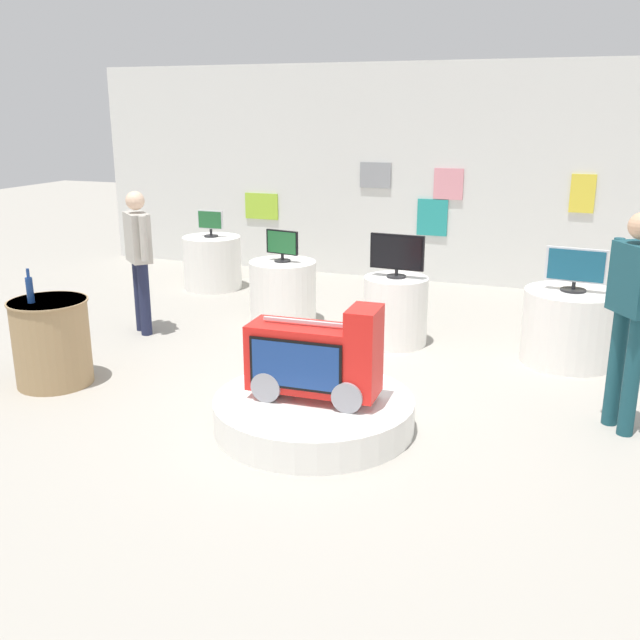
{
  "coord_description": "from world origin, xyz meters",
  "views": [
    {
      "loc": [
        1.87,
        -5.31,
        2.4
      ],
      "look_at": [
        -0.07,
        -0.08,
        0.74
      ],
      "focal_mm": 40.24,
      "sensor_mm": 36.0,
      "label": 1
    }
  ],
  "objects_px": {
    "novelty_firetruck_tv": "(316,361)",
    "display_pedestal_right_rear": "(283,292)",
    "tv_on_far_right": "(210,222)",
    "display_pedestal_left_rear": "(569,327)",
    "tv_on_center_rear": "(397,254)",
    "bottle_on_side_table": "(30,289)",
    "shopper_browsing_rear": "(632,306)",
    "shopper_browsing_near_truck": "(139,252)",
    "tv_on_left_rear": "(575,268)",
    "display_pedestal_center_rear": "(395,311)",
    "main_display_pedestal": "(314,413)",
    "display_pedestal_far_right": "(212,262)",
    "side_table_round": "(52,341)",
    "tv_on_right_rear": "(282,245)"
  },
  "relations": [
    {
      "from": "tv_on_center_rear",
      "to": "bottle_on_side_table",
      "type": "distance_m",
      "value": 3.52
    },
    {
      "from": "novelty_firetruck_tv",
      "to": "tv_on_center_rear",
      "type": "xyz_separation_m",
      "value": [
        0.04,
        2.26,
        0.41
      ]
    },
    {
      "from": "novelty_firetruck_tv",
      "to": "tv_on_far_right",
      "type": "height_order",
      "value": "tv_on_far_right"
    },
    {
      "from": "novelty_firetruck_tv",
      "to": "side_table_round",
      "type": "bearing_deg",
      "value": 178.41
    },
    {
      "from": "tv_on_center_rear",
      "to": "novelty_firetruck_tv",
      "type": "bearing_deg",
      "value": -90.96
    },
    {
      "from": "main_display_pedestal",
      "to": "display_pedestal_far_right",
      "type": "distance_m",
      "value": 4.75
    },
    {
      "from": "tv_on_left_rear",
      "to": "display_pedestal_center_rear",
      "type": "bearing_deg",
      "value": -179.31
    },
    {
      "from": "display_pedestal_right_rear",
      "to": "bottle_on_side_table",
      "type": "xyz_separation_m",
      "value": [
        -1.24,
        -2.63,
        0.54
      ]
    },
    {
      "from": "display_pedestal_far_right",
      "to": "shopper_browsing_rear",
      "type": "height_order",
      "value": "shopper_browsing_rear"
    },
    {
      "from": "novelty_firetruck_tv",
      "to": "display_pedestal_left_rear",
      "type": "bearing_deg",
      "value": 52.26
    },
    {
      "from": "shopper_browsing_near_truck",
      "to": "side_table_round",
      "type": "bearing_deg",
      "value": -85.61
    },
    {
      "from": "side_table_round",
      "to": "main_display_pedestal",
      "type": "bearing_deg",
      "value": -1.47
    },
    {
      "from": "display_pedestal_left_rear",
      "to": "tv_on_far_right",
      "type": "xyz_separation_m",
      "value": [
        -4.7,
        1.46,
        0.55
      ]
    },
    {
      "from": "display_pedestal_right_rear",
      "to": "shopper_browsing_near_truck",
      "type": "height_order",
      "value": "shopper_browsing_near_truck"
    },
    {
      "from": "display_pedestal_center_rear",
      "to": "display_pedestal_far_right",
      "type": "xyz_separation_m",
      "value": [
        -2.97,
        1.48,
        0.0
      ]
    },
    {
      "from": "display_pedestal_left_rear",
      "to": "tv_on_center_rear",
      "type": "height_order",
      "value": "tv_on_center_rear"
    },
    {
      "from": "display_pedestal_right_rear",
      "to": "shopper_browsing_near_truck",
      "type": "relative_size",
      "value": 0.49
    },
    {
      "from": "tv_on_right_rear",
      "to": "bottle_on_side_table",
      "type": "xyz_separation_m",
      "value": [
        -1.24,
        -2.62,
        -0.01
      ]
    },
    {
      "from": "display_pedestal_far_right",
      "to": "side_table_round",
      "type": "distance_m",
      "value": 3.7
    },
    {
      "from": "tv_on_right_rear",
      "to": "side_table_round",
      "type": "distance_m",
      "value": 2.81
    },
    {
      "from": "novelty_firetruck_tv",
      "to": "display_pedestal_center_rear",
      "type": "xyz_separation_m",
      "value": [
        0.04,
        2.26,
        -0.2
      ]
    },
    {
      "from": "display_pedestal_right_rear",
      "to": "shopper_browsing_near_truck",
      "type": "bearing_deg",
      "value": -144.57
    },
    {
      "from": "novelty_firetruck_tv",
      "to": "display_pedestal_left_rear",
      "type": "xyz_separation_m",
      "value": [
        1.77,
        2.29,
        -0.2
      ]
    },
    {
      "from": "bottle_on_side_table",
      "to": "shopper_browsing_rear",
      "type": "relative_size",
      "value": 0.18
    },
    {
      "from": "display_pedestal_center_rear",
      "to": "novelty_firetruck_tv",
      "type": "bearing_deg",
      "value": -90.95
    },
    {
      "from": "tv_on_center_rear",
      "to": "side_table_round",
      "type": "xyz_separation_m",
      "value": [
        -2.58,
        -2.19,
        -0.56
      ]
    },
    {
      "from": "display_pedestal_left_rear",
      "to": "tv_on_center_rear",
      "type": "relative_size",
      "value": 1.58
    },
    {
      "from": "display_pedestal_center_rear",
      "to": "tv_on_far_right",
      "type": "relative_size",
      "value": 1.95
    },
    {
      "from": "tv_on_right_rear",
      "to": "main_display_pedestal",
      "type": "bearing_deg",
      "value": -62.12
    },
    {
      "from": "display_pedestal_right_rear",
      "to": "shopper_browsing_rear",
      "type": "height_order",
      "value": "shopper_browsing_rear"
    },
    {
      "from": "tv_on_right_rear",
      "to": "side_table_round",
      "type": "bearing_deg",
      "value": -114.94
    },
    {
      "from": "novelty_firetruck_tv",
      "to": "side_table_round",
      "type": "relative_size",
      "value": 1.31
    },
    {
      "from": "bottle_on_side_table",
      "to": "shopper_browsing_rear",
      "type": "xyz_separation_m",
      "value": [
        4.82,
        0.85,
        0.09
      ]
    },
    {
      "from": "tv_on_far_right",
      "to": "shopper_browsing_rear",
      "type": "bearing_deg",
      "value": -29.8
    },
    {
      "from": "novelty_firetruck_tv",
      "to": "display_pedestal_far_right",
      "type": "xyz_separation_m",
      "value": [
        -2.93,
        3.75,
        -0.2
      ]
    },
    {
      "from": "novelty_firetruck_tv",
      "to": "shopper_browsing_rear",
      "type": "xyz_separation_m",
      "value": [
        2.2,
        0.8,
        0.44
      ]
    },
    {
      "from": "shopper_browsing_rear",
      "to": "tv_on_far_right",
      "type": "bearing_deg",
      "value": 150.2
    },
    {
      "from": "display_pedestal_right_rear",
      "to": "display_pedestal_center_rear",
      "type": "bearing_deg",
      "value": -12.72
    },
    {
      "from": "display_pedestal_center_rear",
      "to": "bottle_on_side_table",
      "type": "height_order",
      "value": "bottle_on_side_table"
    },
    {
      "from": "display_pedestal_left_rear",
      "to": "display_pedestal_far_right",
      "type": "bearing_deg",
      "value": 162.76
    },
    {
      "from": "tv_on_right_rear",
      "to": "novelty_firetruck_tv",
      "type": "bearing_deg",
      "value": -61.84
    },
    {
      "from": "novelty_firetruck_tv",
      "to": "tv_on_far_right",
      "type": "bearing_deg",
      "value": 128.09
    },
    {
      "from": "main_display_pedestal",
      "to": "shopper_browsing_rear",
      "type": "relative_size",
      "value": 0.92
    },
    {
      "from": "novelty_firetruck_tv",
      "to": "display_pedestal_right_rear",
      "type": "height_order",
      "value": "novelty_firetruck_tv"
    },
    {
      "from": "tv_on_center_rear",
      "to": "tv_on_right_rear",
      "type": "relative_size",
      "value": 1.4
    },
    {
      "from": "display_pedestal_left_rear",
      "to": "side_table_round",
      "type": "bearing_deg",
      "value": -152.82
    },
    {
      "from": "display_pedestal_far_right",
      "to": "bottle_on_side_table",
      "type": "distance_m",
      "value": 3.84
    },
    {
      "from": "display_pedestal_center_rear",
      "to": "tv_on_right_rear",
      "type": "xyz_separation_m",
      "value": [
        -1.42,
        0.32,
        0.55
      ]
    },
    {
      "from": "main_display_pedestal",
      "to": "bottle_on_side_table",
      "type": "bearing_deg",
      "value": -178.93
    },
    {
      "from": "novelty_firetruck_tv",
      "to": "tv_on_center_rear",
      "type": "relative_size",
      "value": 1.78
    }
  ]
}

